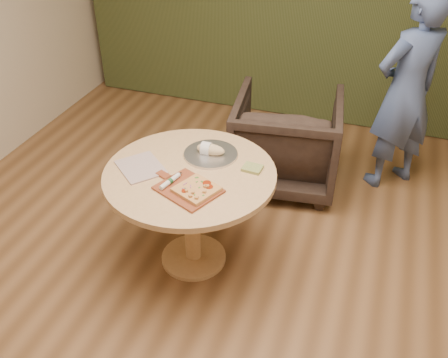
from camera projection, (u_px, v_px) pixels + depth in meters
The scene contains 11 objects.
room_shell at pixel (210, 122), 2.31m from camera, with size 5.04×6.04×2.84m.
pedestal_table at pixel (191, 190), 3.21m from camera, with size 1.09×1.09×0.75m.
pizza_paddle at pixel (187, 189), 2.97m from camera, with size 0.47×0.40×0.01m.
flatbread_pizza at pixel (197, 189), 2.93m from camera, with size 0.29×0.29×0.04m.
cutlery_roll at pixel (170, 181), 2.99m from camera, with size 0.07×0.20×0.03m.
newspaper at pixel (141, 167), 3.16m from camera, with size 0.30×0.25×0.01m, color beige.
serving_tray at pixel (211, 154), 3.29m from camera, with size 0.36×0.36×0.02m.
bread_roll at pixel (209, 149), 3.27m from camera, with size 0.19×0.09×0.09m.
green_packet at pixel (252, 168), 3.14m from camera, with size 0.12×0.10×0.02m, color olive.
armchair at pixel (286, 137), 4.11m from camera, with size 0.84×0.79×0.87m, color black.
person_standing at pixel (406, 92), 3.89m from camera, with size 0.61×0.40×1.66m, color #435887.
Camera 1 is at (0.73, -1.91, 2.51)m, focal length 40.00 mm.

